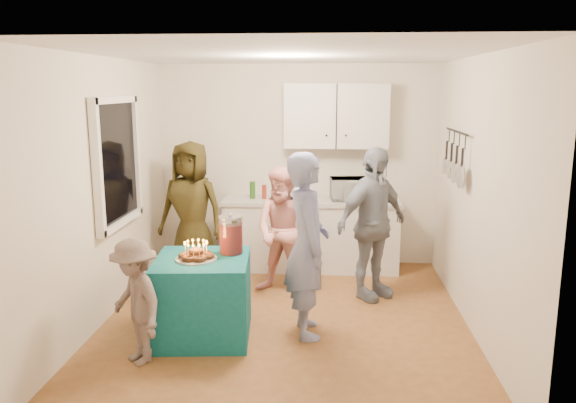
# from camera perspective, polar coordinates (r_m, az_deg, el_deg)

# --- Properties ---
(floor) EXTENTS (4.00, 4.00, 0.00)m
(floor) POSITION_cam_1_polar(r_m,az_deg,el_deg) (5.78, -0.26, -11.95)
(floor) COLOR brown
(floor) RESTS_ON ground
(ceiling) EXTENTS (4.00, 4.00, 0.00)m
(ceiling) POSITION_cam_1_polar(r_m,az_deg,el_deg) (5.31, -0.28, 14.74)
(ceiling) COLOR white
(ceiling) RESTS_ON floor
(back_wall) EXTENTS (3.60, 3.60, 0.00)m
(back_wall) POSITION_cam_1_polar(r_m,az_deg,el_deg) (7.37, 0.93, 3.69)
(back_wall) COLOR silver
(back_wall) RESTS_ON floor
(left_wall) EXTENTS (4.00, 4.00, 0.00)m
(left_wall) POSITION_cam_1_polar(r_m,az_deg,el_deg) (5.82, -18.25, 1.02)
(left_wall) COLOR silver
(left_wall) RESTS_ON floor
(right_wall) EXTENTS (4.00, 4.00, 0.00)m
(right_wall) POSITION_cam_1_polar(r_m,az_deg,el_deg) (5.56, 18.57, 0.53)
(right_wall) COLOR silver
(right_wall) RESTS_ON floor
(window_night) EXTENTS (0.04, 1.00, 1.20)m
(window_night) POSITION_cam_1_polar(r_m,az_deg,el_deg) (6.04, -17.06, 3.87)
(window_night) COLOR black
(window_night) RESTS_ON left_wall
(counter) EXTENTS (2.20, 0.58, 0.86)m
(counter) POSITION_cam_1_polar(r_m,az_deg,el_deg) (7.23, 2.36, -3.49)
(counter) COLOR white
(counter) RESTS_ON floor
(countertop) EXTENTS (2.24, 0.62, 0.05)m
(countertop) POSITION_cam_1_polar(r_m,az_deg,el_deg) (7.13, 2.39, 0.04)
(countertop) COLOR beige
(countertop) RESTS_ON counter
(upper_cabinet) EXTENTS (1.30, 0.30, 0.80)m
(upper_cabinet) POSITION_cam_1_polar(r_m,az_deg,el_deg) (7.15, 4.93, 8.65)
(upper_cabinet) COLOR white
(upper_cabinet) RESTS_ON back_wall
(pot_rack) EXTENTS (0.12, 1.00, 0.60)m
(pot_rack) POSITION_cam_1_polar(r_m,az_deg,el_deg) (6.17, 16.45, 4.52)
(pot_rack) COLOR black
(pot_rack) RESTS_ON right_wall
(microwave) EXTENTS (0.53, 0.39, 0.28)m
(microwave) POSITION_cam_1_polar(r_m,az_deg,el_deg) (7.10, 6.37, 1.27)
(microwave) COLOR white
(microwave) RESTS_ON countertop
(party_table) EXTENTS (0.92, 0.92, 0.76)m
(party_table) POSITION_cam_1_polar(r_m,az_deg,el_deg) (5.36, -8.64, -9.63)
(party_table) COLOR #0F5B65
(party_table) RESTS_ON floor
(donut_cake) EXTENTS (0.38, 0.38, 0.18)m
(donut_cake) POSITION_cam_1_polar(r_m,az_deg,el_deg) (5.18, -9.33, -4.89)
(donut_cake) COLOR #381C0C
(donut_cake) RESTS_ON party_table
(punch_jar) EXTENTS (0.22, 0.22, 0.34)m
(punch_jar) POSITION_cam_1_polar(r_m,az_deg,el_deg) (5.32, -5.82, -3.48)
(punch_jar) COLOR red
(punch_jar) RESTS_ON party_table
(man_birthday) EXTENTS (0.53, 0.70, 1.74)m
(man_birthday) POSITION_cam_1_polar(r_m,az_deg,el_deg) (5.21, 1.96, -4.45)
(man_birthday) COLOR #7D87B6
(man_birthday) RESTS_ON floor
(woman_back_left) EXTENTS (0.91, 0.69, 1.67)m
(woman_back_left) POSITION_cam_1_polar(r_m,az_deg,el_deg) (6.95, -9.79, -0.83)
(woman_back_left) COLOR #534717
(woman_back_left) RESTS_ON floor
(woman_back_center) EXTENTS (0.83, 0.73, 1.45)m
(woman_back_center) POSITION_cam_1_polar(r_m,az_deg,el_deg) (6.26, -0.35, -3.07)
(woman_back_center) COLOR pink
(woman_back_center) RESTS_ON floor
(woman_back_right) EXTENTS (1.01, 0.96, 1.68)m
(woman_back_right) POSITION_cam_1_polar(r_m,az_deg,el_deg) (6.20, 8.54, -2.24)
(woman_back_right) COLOR #101F36
(woman_back_right) RESTS_ON floor
(child_near_left) EXTENTS (0.78, 0.78, 1.08)m
(child_near_left) POSITION_cam_1_polar(r_m,az_deg,el_deg) (4.94, -15.25, -9.80)
(child_near_left) COLOR #5E4F4B
(child_near_left) RESTS_ON floor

